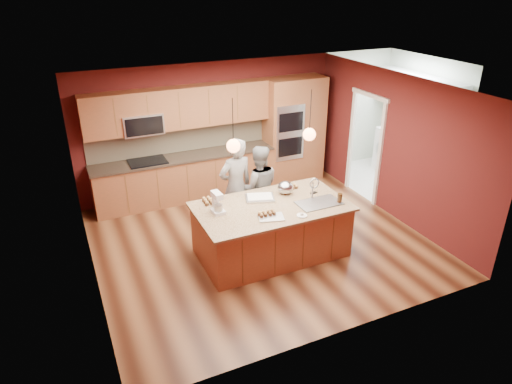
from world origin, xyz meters
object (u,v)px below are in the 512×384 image
mixing_bowl (285,188)px  person_right (258,187)px  island (272,229)px  person_left (236,187)px  stand_mixer (217,204)px

mixing_bowl → person_right: bearing=108.1°
island → person_right: 1.01m
mixing_bowl → person_left: bearing=135.7°
person_left → stand_mixer: (-0.63, -0.80, 0.16)m
person_left → person_right: bearing=171.7°
person_left → island: bearing=96.7°
person_right → mixing_bowl: 0.70m
person_left → stand_mixer: bearing=43.4°
island → person_left: bearing=105.0°
stand_mixer → mixing_bowl: 1.29m
person_right → stand_mixer: bearing=52.5°
stand_mixer → mixing_bowl: bearing=3.6°
island → mixing_bowl: island is taller
person_left → mixing_bowl: bearing=127.4°
island → mixing_bowl: 0.74m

